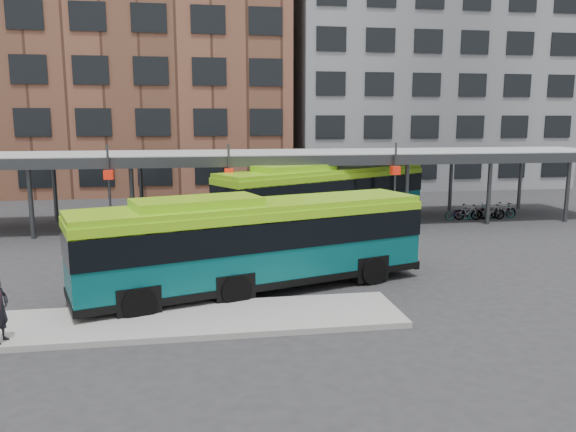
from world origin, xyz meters
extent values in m
plane|color=#28282B|center=(0.00, 0.00, 0.00)|extent=(120.00, 120.00, 0.00)
cube|color=gray|center=(-5.50, -3.00, 0.09)|extent=(14.00, 3.00, 0.18)
cube|color=#999B9E|center=(0.00, 13.00, 4.00)|extent=(40.00, 6.00, 0.35)
cube|color=#383A3D|center=(0.00, 10.00, 3.85)|extent=(40.00, 0.15, 0.55)
cylinder|color=#383A3D|center=(-13.00, 10.50, 1.90)|extent=(0.24, 0.24, 3.80)
cylinder|color=#383A3D|center=(-13.00, 15.50, 1.90)|extent=(0.24, 0.24, 3.80)
cylinder|color=#383A3D|center=(-8.00, 10.50, 1.90)|extent=(0.24, 0.24, 3.80)
cylinder|color=#383A3D|center=(-8.00, 15.50, 1.90)|extent=(0.24, 0.24, 3.80)
cylinder|color=#383A3D|center=(-3.00, 10.50, 1.90)|extent=(0.24, 0.24, 3.80)
cylinder|color=#383A3D|center=(-3.00, 15.50, 1.90)|extent=(0.24, 0.24, 3.80)
cylinder|color=#383A3D|center=(2.00, 10.50, 1.90)|extent=(0.24, 0.24, 3.80)
cylinder|color=#383A3D|center=(2.00, 15.50, 1.90)|extent=(0.24, 0.24, 3.80)
cylinder|color=#383A3D|center=(7.00, 10.50, 1.90)|extent=(0.24, 0.24, 3.80)
cylinder|color=#383A3D|center=(7.00, 15.50, 1.90)|extent=(0.24, 0.24, 3.80)
cylinder|color=#383A3D|center=(12.00, 10.50, 1.90)|extent=(0.24, 0.24, 3.80)
cylinder|color=#383A3D|center=(12.00, 15.50, 1.90)|extent=(0.24, 0.24, 3.80)
cylinder|color=#383A3D|center=(17.00, 10.50, 1.90)|extent=(0.24, 0.24, 3.80)
cylinder|color=#383A3D|center=(17.00, 15.50, 1.90)|extent=(0.24, 0.24, 3.80)
cylinder|color=#383A3D|center=(-9.00, 9.70, 2.40)|extent=(0.12, 0.12, 4.80)
cube|color=red|center=(-9.00, 9.70, 3.30)|extent=(0.45, 0.45, 0.45)
cylinder|color=#383A3D|center=(-3.00, 9.70, 2.40)|extent=(0.12, 0.12, 4.80)
cube|color=red|center=(-3.00, 9.70, 3.30)|extent=(0.45, 0.45, 0.45)
cylinder|color=#383A3D|center=(6.00, 9.70, 2.40)|extent=(0.12, 0.12, 4.80)
cube|color=red|center=(6.00, 9.70, 3.30)|extent=(0.45, 0.45, 0.45)
cube|color=brown|center=(-10.00, 32.00, 11.00)|extent=(26.00, 14.00, 22.00)
cube|color=slate|center=(16.00, 32.00, 10.00)|extent=(24.00, 14.00, 20.00)
cube|color=#074D50|center=(-2.66, -0.05, 1.67)|extent=(12.73, 6.23, 2.61)
cube|color=black|center=(-2.66, -0.05, 2.19)|extent=(12.80, 6.31, 0.99)
cube|color=#80C514|center=(-2.66, -0.05, 3.08)|extent=(12.70, 6.13, 0.21)
cube|color=#80C514|center=(-4.65, -0.67, 3.29)|extent=(4.54, 3.04, 0.37)
cube|color=black|center=(-2.66, -0.05, 0.49)|extent=(12.81, 6.31, 0.25)
cylinder|color=black|center=(1.70, -0.02, 0.52)|extent=(1.09, 0.61, 1.04)
cylinder|color=black|center=(0.94, 2.41, 0.52)|extent=(1.09, 0.61, 1.04)
cylinder|color=black|center=(-3.47, -1.64, 0.52)|extent=(1.09, 0.61, 1.04)
cylinder|color=black|center=(-4.23, 0.79, 0.52)|extent=(1.09, 0.61, 1.04)
cylinder|color=black|center=(-6.46, -2.57, 0.52)|extent=(1.09, 0.61, 1.04)
cylinder|color=black|center=(-7.22, -0.14, 0.52)|extent=(1.09, 0.61, 1.04)
cube|color=#074D50|center=(2.43, 11.10, 1.75)|extent=(12.86, 8.68, 2.74)
cube|color=black|center=(2.43, 11.10, 2.30)|extent=(12.94, 8.76, 1.04)
cube|color=#80C514|center=(2.43, 11.10, 3.23)|extent=(12.81, 8.58, 0.22)
cube|color=#80C514|center=(0.51, 10.06, 3.45)|extent=(4.79, 3.82, 0.38)
cube|color=black|center=(2.43, 11.10, 0.51)|extent=(12.95, 8.77, 0.26)
cylinder|color=black|center=(6.92, 12.02, 0.55)|extent=(1.12, 0.81, 1.10)
cylinder|color=black|center=(5.65, 14.37, 0.55)|extent=(1.12, 0.81, 1.10)
cylinder|color=black|center=(1.91, 9.30, 0.55)|extent=(1.12, 0.81, 1.10)
cylinder|color=black|center=(0.64, 11.65, 0.55)|extent=(1.12, 0.81, 1.10)
cylinder|color=black|center=(-0.97, 7.74, 0.55)|extent=(1.12, 0.81, 1.10)
cylinder|color=black|center=(-2.25, 10.08, 0.55)|extent=(1.12, 0.81, 1.10)
imported|color=slate|center=(10.89, 12.01, 0.42)|extent=(1.60, 0.57, 0.84)
imported|color=slate|center=(11.50, 11.92, 0.50)|extent=(1.72, 0.79, 1.00)
imported|color=slate|center=(12.34, 12.31, 0.47)|extent=(1.87, 1.12, 0.93)
imported|color=slate|center=(13.02, 11.94, 0.49)|extent=(1.70, 0.84, 0.98)
imported|color=slate|center=(13.89, 12.30, 0.44)|extent=(1.75, 0.94, 0.87)
imported|color=slate|center=(13.99, 12.21, 0.50)|extent=(1.66, 0.48, 1.00)
camera|label=1|loc=(-4.61, -19.36, 6.07)|focal=35.00mm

